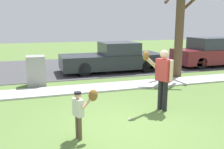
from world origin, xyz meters
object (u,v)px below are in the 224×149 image
at_px(baseball, 130,119).
at_px(parked_suv_maroon, 213,52).
at_px(person_child, 82,107).
at_px(street_tree_near, 180,17).
at_px(parked_pickup_dark, 113,58).
at_px(person_adult, 162,74).
at_px(utility_cabinet, 36,71).

xyz_separation_m(baseball, parked_suv_maroon, (7.76, 6.34, 0.75)).
distance_m(person_child, street_tree_near, 7.60).
xyz_separation_m(person_child, parked_suv_maroon, (9.12, 6.99, 0.08)).
xyz_separation_m(parked_pickup_dark, parked_suv_maroon, (6.12, -0.13, 0.12)).
bearing_deg(street_tree_near, person_adult, -127.52).
xyz_separation_m(person_child, baseball, (1.36, 0.66, -0.68)).
distance_m(street_tree_near, parked_pickup_dark, 3.86).
relative_size(person_adult, person_child, 1.59).
distance_m(person_adult, parked_suv_maroon, 8.87).
height_order(street_tree_near, parked_suv_maroon, street_tree_near).
distance_m(person_child, utility_cabinet, 5.23).
relative_size(person_adult, street_tree_near, 0.34).
distance_m(person_child, baseball, 1.66).
bearing_deg(person_adult, person_child, 1.09).
bearing_deg(person_child, parked_suv_maroon, 14.85).
bearing_deg(baseball, person_adult, 21.22).
bearing_deg(person_child, baseball, 3.11).
bearing_deg(parked_suv_maroon, utility_cabinet, 10.44).
bearing_deg(parked_pickup_dark, person_child, 67.13).
bearing_deg(parked_suv_maroon, person_adult, 41.67).
height_order(person_adult, parked_suv_maroon, person_adult).
height_order(utility_cabinet, parked_pickup_dark, parked_pickup_dark).
bearing_deg(person_child, parked_pickup_dark, 44.50).
xyz_separation_m(baseball, utility_cabinet, (-2.20, 4.50, 0.56)).
height_order(person_adult, street_tree_near, street_tree_near).
xyz_separation_m(person_child, parked_pickup_dark, (3.01, 7.13, -0.04)).
xyz_separation_m(baseball, parked_pickup_dark, (1.65, 6.47, 0.64)).
bearing_deg(parked_suv_maroon, parked_pickup_dark, -1.24).
height_order(person_adult, person_child, person_adult).
xyz_separation_m(baseball, street_tree_near, (4.07, 4.27, 2.67)).
relative_size(utility_cabinet, street_tree_near, 0.24).
xyz_separation_m(street_tree_near, parked_suv_maroon, (3.69, 2.07, -1.92)).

